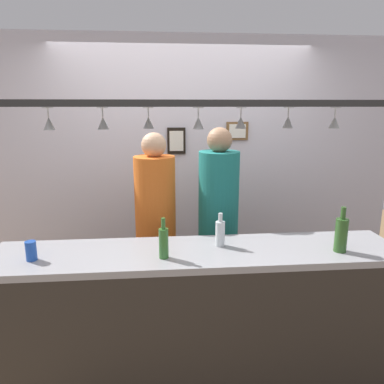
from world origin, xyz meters
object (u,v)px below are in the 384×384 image
object	(u,v)px
drink_can	(31,251)
person_right_teal_shirt	(218,210)
picture_frame_upper_small	(237,131)
bottle_champagne_green	(341,234)
bottle_beer_green_import	(164,242)
bottle_soda_clear	(220,233)
picture_frame_crest	(176,141)
person_left_orange_shirt	(155,214)

from	to	relation	value
drink_can	person_right_teal_shirt	bearing A→B (deg)	31.21
person_right_teal_shirt	picture_frame_upper_small	xyz separation A→B (m)	(0.29, 0.69, 0.62)
bottle_champagne_green	picture_frame_upper_small	bearing A→B (deg)	104.01
bottle_beer_green_import	bottle_soda_clear	xyz separation A→B (m)	(0.38, 0.17, -0.01)
bottle_beer_green_import	picture_frame_upper_small	distance (m)	1.79
bottle_beer_green_import	picture_frame_upper_small	size ratio (longest dim) A/B	1.18
picture_frame_crest	person_left_orange_shirt	bearing A→B (deg)	-107.27
bottle_beer_green_import	bottle_champagne_green	size ratio (longest dim) A/B	0.87
bottle_soda_clear	bottle_beer_green_import	bearing A→B (deg)	-156.37
person_right_teal_shirt	picture_frame_upper_small	distance (m)	0.97
person_right_teal_shirt	drink_can	xyz separation A→B (m)	(-1.29, -0.78, -0.00)
person_left_orange_shirt	bottle_champagne_green	xyz separation A→B (m)	(1.20, -0.81, 0.08)
bottle_champagne_green	picture_frame_upper_small	xyz separation A→B (m)	(-0.38, 1.51, 0.56)
person_right_teal_shirt	bottle_champagne_green	xyz separation A→B (m)	(0.67, -0.81, 0.06)
person_left_orange_shirt	bottle_soda_clear	world-z (taller)	person_left_orange_shirt
bottle_soda_clear	person_right_teal_shirt	bearing A→B (deg)	81.79
person_left_orange_shirt	bottle_soda_clear	xyz separation A→B (m)	(0.44, -0.65, 0.05)
bottle_beer_green_import	picture_frame_crest	distance (m)	1.59
drink_can	bottle_soda_clear	bearing A→B (deg)	6.16
bottle_soda_clear	picture_frame_crest	size ratio (longest dim) A/B	0.88
bottle_beer_green_import	bottle_soda_clear	distance (m)	0.42
person_left_orange_shirt	drink_can	size ratio (longest dim) A/B	14.12
bottle_champagne_green	picture_frame_upper_small	distance (m)	1.65
person_left_orange_shirt	person_right_teal_shirt	size ratio (longest dim) A/B	0.98
picture_frame_crest	person_right_teal_shirt	bearing A→B (deg)	-65.25
bottle_champagne_green	picture_frame_crest	world-z (taller)	picture_frame_crest
bottle_beer_green_import	picture_frame_crest	size ratio (longest dim) A/B	1.00
bottle_soda_clear	person_left_orange_shirt	bearing A→B (deg)	124.09
bottle_champagne_green	bottle_soda_clear	bearing A→B (deg)	167.81
person_left_orange_shirt	picture_frame_upper_small	world-z (taller)	picture_frame_upper_small
drink_can	picture_frame_upper_small	world-z (taller)	picture_frame_upper_small
person_left_orange_shirt	bottle_champagne_green	distance (m)	1.46
bottle_beer_green_import	drink_can	bearing A→B (deg)	177.29
bottle_beer_green_import	person_left_orange_shirt	bearing A→B (deg)	94.08
picture_frame_upper_small	picture_frame_crest	size ratio (longest dim) A/B	0.85
bottle_soda_clear	picture_frame_crest	distance (m)	1.45
person_right_teal_shirt	bottle_soda_clear	xyz separation A→B (m)	(-0.09, -0.65, 0.03)
person_right_teal_shirt	bottle_champagne_green	size ratio (longest dim) A/B	5.87
drink_can	picture_frame_crest	distance (m)	1.84
person_right_teal_shirt	picture_frame_crest	xyz separation A→B (m)	(-0.32, 0.69, 0.52)
bottle_beer_green_import	bottle_champagne_green	xyz separation A→B (m)	(1.14, 0.00, 0.01)
person_right_teal_shirt	bottle_beer_green_import	distance (m)	0.95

